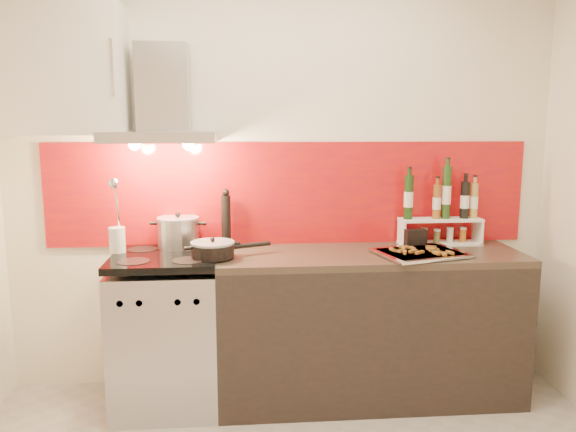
{
  "coord_description": "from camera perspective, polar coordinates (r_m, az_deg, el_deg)",
  "views": [
    {
      "loc": [
        -0.26,
        -2.09,
        1.66
      ],
      "look_at": [
        0.0,
        0.95,
        1.15
      ],
      "focal_mm": 35.0,
      "sensor_mm": 36.0,
      "label": 1
    }
  ],
  "objects": [
    {
      "name": "back_wall",
      "position": [
        3.52,
        -0.62,
        3.62
      ],
      "size": [
        3.4,
        0.02,
        2.6
      ],
      "primitive_type": "cube",
      "color": "silver",
      "rests_on": "ground"
    },
    {
      "name": "backsplash",
      "position": [
        3.52,
        0.21,
        2.31
      ],
      "size": [
        3.0,
        0.02,
        0.64
      ],
      "primitive_type": "cube",
      "color": "#9E0819",
      "rests_on": "back_wall"
    },
    {
      "name": "range_stove",
      "position": [
        3.44,
        -12.16,
        -11.49
      ],
      "size": [
        0.6,
        0.6,
        0.91
      ],
      "color": "#B7B7BA",
      "rests_on": "ground"
    },
    {
      "name": "counter",
      "position": [
        3.49,
        8.14,
        -10.87
      ],
      "size": [
        1.8,
        0.6,
        0.9
      ],
      "color": "black",
      "rests_on": "ground"
    },
    {
      "name": "range_hood",
      "position": [
        3.36,
        -12.64,
        10.69
      ],
      "size": [
        0.62,
        0.5,
        0.61
      ],
      "color": "#B7B7BA",
      "rests_on": "back_wall"
    },
    {
      "name": "upper_cabinet",
      "position": [
        3.47,
        -22.1,
        13.62
      ],
      "size": [
        0.7,
        0.35,
        0.72
      ],
      "primitive_type": "cube",
      "color": "silver",
      "rests_on": "back_wall"
    },
    {
      "name": "stock_pot",
      "position": [
        3.46,
        -11.08,
        -1.62
      ],
      "size": [
        0.25,
        0.25,
        0.22
      ],
      "color": "#B7B7BA",
      "rests_on": "range_stove"
    },
    {
      "name": "saute_pan",
      "position": [
        3.19,
        -7.52,
        -3.36
      ],
      "size": [
        0.46,
        0.27,
        0.11
      ],
      "color": "black",
      "rests_on": "range_stove"
    },
    {
      "name": "utensil_jar",
      "position": [
        3.4,
        -17.01,
        -1.53
      ],
      "size": [
        0.09,
        0.14,
        0.45
      ],
      "color": "silver",
      "rests_on": "range_stove"
    },
    {
      "name": "pepper_mill",
      "position": [
        3.44,
        -6.31,
        -0.32
      ],
      "size": [
        0.06,
        0.06,
        0.36
      ],
      "color": "black",
      "rests_on": "counter"
    },
    {
      "name": "step_shelf",
      "position": [
        3.63,
        15.35,
        0.14
      ],
      "size": [
        0.51,
        0.14,
        0.5
      ],
      "color": "white",
      "rests_on": "counter"
    },
    {
      "name": "caddy_box",
      "position": [
        3.51,
        12.83,
        -2.25
      ],
      "size": [
        0.14,
        0.07,
        0.11
      ],
      "primitive_type": "cube",
      "rotation": [
        0.0,
        0.0,
        0.13
      ],
      "color": "black",
      "rests_on": "counter"
    },
    {
      "name": "baking_tray",
      "position": [
        3.34,
        13.28,
        -3.65
      ],
      "size": [
        0.57,
        0.49,
        0.03
      ],
      "color": "silver",
      "rests_on": "counter"
    }
  ]
}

